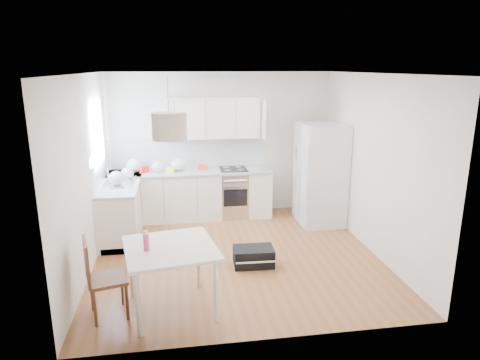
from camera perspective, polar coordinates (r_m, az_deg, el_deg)
The scene contains 29 objects.
floor at distance 6.63m, azimuth -0.45°, elevation -10.02°, with size 4.20×4.20×0.00m, color brown.
ceiling at distance 6.01m, azimuth -0.50°, elevation 14.02°, with size 4.20×4.20×0.00m, color white.
wall_back at distance 8.22m, azimuth -2.61°, elevation 4.79°, with size 4.20×4.20×0.00m, color silver.
wall_left at distance 6.24m, azimuth -19.92°, elevation 0.62°, with size 4.20×4.20×0.00m, color silver.
wall_right at distance 6.80m, azimuth 17.33°, elevation 1.97°, with size 4.20×4.20×0.00m, color silver.
window_glassblock at distance 7.27m, azimuth -18.46°, elevation 5.90°, with size 0.02×1.00×1.00m, color #BFE0F9.
cabinets_back at distance 8.10m, azimuth -6.52°, elevation -2.07°, with size 3.00×0.60×0.88m, color white.
cabinets_left at distance 7.58m, azimuth -15.44°, elevation -3.73°, with size 0.60×1.80×0.88m, color white.
counter_back at distance 7.98m, azimuth -6.62°, elevation 1.09°, with size 3.02×0.64×0.04m, color #AAADAF.
counter_left at distance 7.45m, azimuth -15.68°, elevation -0.38°, with size 0.64×1.82×0.04m, color #AAADAF.
backsplash_back at distance 8.20m, azimuth -6.77°, elevation 3.68°, with size 3.00×0.01×0.58m, color white.
backsplash_left at distance 7.42m, azimuth -18.10°, elevation 1.85°, with size 0.01×1.80×0.58m, color white.
upper_cabinets at distance 7.97m, azimuth -3.61°, elevation 8.28°, with size 1.70×0.32×0.75m, color white.
range_oven at distance 8.17m, azimuth -0.91°, elevation -1.83°, with size 0.50×0.61×0.88m, color silver, non-canonical shape.
sink at distance 7.40m, azimuth -15.73°, elevation -0.36°, with size 0.50×0.80×0.16m, color silver, non-canonical shape.
refrigerator at distance 7.86m, azimuth 10.76°, elevation 0.76°, with size 0.86×0.91×1.81m, color white, non-canonical shape.
dining_table at distance 5.05m, azimuth -9.27°, elevation -9.69°, with size 1.17×1.17×0.80m.
dining_chair at distance 5.19m, azimuth -17.25°, elevation -12.28°, with size 0.41×0.41×0.97m, color #4E2717, non-canonical shape.
drink_bottle at distance 4.92m, azimuth -12.40°, elevation -7.90°, with size 0.07×0.07×0.24m, color #D63B75.
gym_bag at distance 6.29m, azimuth 1.82°, elevation -10.15°, with size 0.57×0.37×0.26m, color black.
pendant_lamp at distance 4.65m, azimuth -9.40°, elevation 7.11°, with size 0.37×0.37×0.29m, color beige.
grocery_bag_a at distance 7.99m, azimuth -13.98°, elevation 1.85°, with size 0.29×0.24×0.26m, color white.
grocery_bag_b at distance 7.95m, azimuth -10.91°, elevation 1.72°, with size 0.21×0.18×0.19m, color white.
grocery_bag_c at distance 7.97m, azimuth -8.22°, elevation 2.03°, with size 0.26×0.22×0.23m, color white.
grocery_bag_d at distance 7.60m, azimuth -14.77°, elevation 0.90°, with size 0.22×0.18×0.19m, color white.
grocery_bag_e at distance 7.24m, azimuth -16.14°, elevation 0.25°, with size 0.26×0.22×0.23m, color white.
snack_orange at distance 8.03m, azimuth -5.02°, elevation 1.75°, with size 0.15×0.09×0.10m, color red.
snack_yellow at distance 7.89m, azimuth -9.24°, elevation 1.36°, with size 0.14×0.09×0.10m, color #FFFD28.
snack_red at distance 7.98m, azimuth -12.71°, elevation 1.40°, with size 0.17×0.11×0.12m, color red.
Camera 1 is at (-0.87, -5.94, 2.80)m, focal length 32.00 mm.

